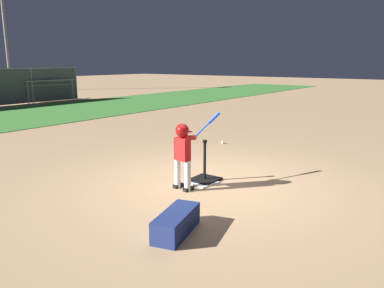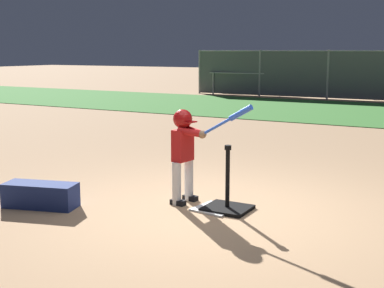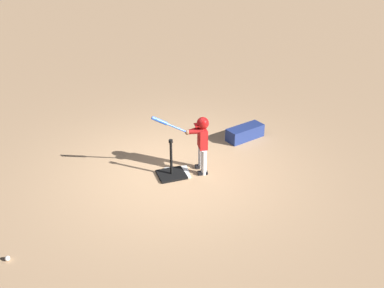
{
  "view_description": "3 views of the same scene",
  "coord_description": "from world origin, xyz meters",
  "px_view_note": "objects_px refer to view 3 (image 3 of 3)",
  "views": [
    {
      "loc": [
        -5.2,
        -3.48,
        2.08
      ],
      "look_at": [
        -0.11,
        0.33,
        0.68
      ],
      "focal_mm": 35.0,
      "sensor_mm": 36.0,
      "label": 1
    },
    {
      "loc": [
        2.53,
        -5.1,
        1.78
      ],
      "look_at": [
        -0.46,
        0.3,
        0.7
      ],
      "focal_mm": 50.0,
      "sensor_mm": 36.0,
      "label": 2
    },
    {
      "loc": [
        2.06,
        7.03,
        4.42
      ],
      "look_at": [
        -0.3,
        0.3,
        0.66
      ],
      "focal_mm": 42.0,
      "sensor_mm": 36.0,
      "label": 3
    }
  ],
  "objects_px": {
    "baseball": "(7,258)",
    "batting_tee": "(171,171)",
    "equipment_bag": "(245,133)",
    "batter_child": "(200,138)"
  },
  "relations": [
    {
      "from": "batting_tee",
      "to": "equipment_bag",
      "type": "height_order",
      "value": "batting_tee"
    },
    {
      "from": "batting_tee",
      "to": "equipment_bag",
      "type": "relative_size",
      "value": 0.89
    },
    {
      "from": "batter_child",
      "to": "baseball",
      "type": "xyz_separation_m",
      "value": [
        3.41,
        1.39,
        -0.67
      ]
    },
    {
      "from": "batting_tee",
      "to": "equipment_bag",
      "type": "bearing_deg",
      "value": -154.45
    },
    {
      "from": "batter_child",
      "to": "baseball",
      "type": "bearing_deg",
      "value": 22.08
    },
    {
      "from": "baseball",
      "to": "batting_tee",
      "type": "bearing_deg",
      "value": -153.68
    },
    {
      "from": "batter_child",
      "to": "batting_tee",
      "type": "bearing_deg",
      "value": -2.88
    },
    {
      "from": "batter_child",
      "to": "equipment_bag",
      "type": "bearing_deg",
      "value": -145.33
    },
    {
      "from": "batting_tee",
      "to": "baseball",
      "type": "relative_size",
      "value": 10.08
    },
    {
      "from": "batting_tee",
      "to": "batter_child",
      "type": "xyz_separation_m",
      "value": [
        -0.56,
        0.03,
        0.62
      ]
    }
  ]
}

